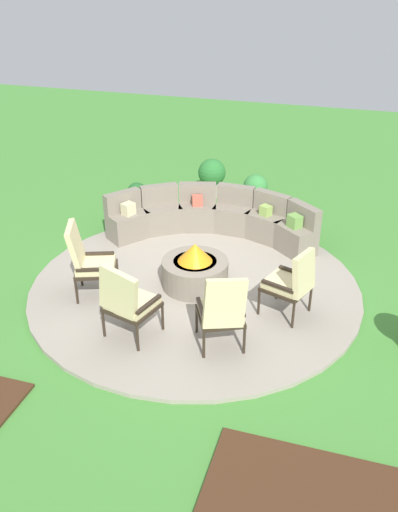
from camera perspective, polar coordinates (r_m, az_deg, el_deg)
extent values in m
plane|color=#478C38|center=(8.31, -0.41, -3.35)|extent=(24.00, 24.00, 0.00)
cylinder|color=#9E9384|center=(8.30, -0.41, -3.18)|extent=(4.91, 4.91, 0.06)
cylinder|color=gray|center=(8.18, -0.41, -1.77)|extent=(0.99, 0.99, 0.41)
cylinder|color=black|center=(8.09, -0.42, -0.68)|extent=(0.64, 0.64, 0.06)
cone|color=orange|center=(8.01, -0.42, 0.38)|extent=(0.51, 0.51, 0.28)
cube|color=gray|center=(9.23, 9.93, 1.74)|extent=(0.79, 0.77, 0.47)
cube|color=gray|center=(9.15, 10.82, 4.23)|extent=(0.60, 0.55, 0.34)
cube|color=gray|center=(9.59, 6.97, 3.04)|extent=(0.77, 0.66, 0.47)
cube|color=gray|center=(9.53, 7.58, 5.53)|extent=(0.67, 0.39, 0.34)
cube|color=gray|center=(9.82, 3.52, 3.85)|extent=(0.68, 0.48, 0.47)
cube|color=gray|center=(9.78, 3.84, 6.34)|extent=(0.66, 0.19, 0.34)
cube|color=gray|center=(9.90, -0.16, 4.13)|extent=(0.76, 0.62, 0.47)
cube|color=gray|center=(9.87, -0.15, 6.62)|extent=(0.67, 0.34, 0.34)
cube|color=gray|center=(9.84, -3.86, 3.89)|extent=(0.80, 0.75, 0.47)
cube|color=gray|center=(9.81, -4.15, 6.38)|extent=(0.63, 0.51, 0.34)
cube|color=gray|center=(9.63, -7.35, 3.14)|extent=(0.75, 0.80, 0.47)
cube|color=gray|center=(9.58, -7.94, 5.62)|extent=(0.52, 0.62, 0.34)
cube|color=#BC5B47|center=(9.72, -0.17, 5.76)|extent=(0.23, 0.22, 0.18)
cube|color=#70A34C|center=(9.05, 9.87, 3.58)|extent=(0.27, 0.27, 0.21)
cube|color=#93B756|center=(9.41, 6.92, 4.70)|extent=(0.23, 0.22, 0.17)
cube|color=beige|center=(9.45, -7.32, 4.87)|extent=(0.24, 0.26, 0.20)
cylinder|color=#2D2319|center=(8.29, -8.42, -1.78)|extent=(0.04, 0.04, 0.38)
cylinder|color=#2D2319|center=(7.87, -8.67, -3.59)|extent=(0.04, 0.04, 0.38)
cylinder|color=#2D2319|center=(8.36, -12.10, -1.87)|extent=(0.04, 0.04, 0.38)
cylinder|color=#2D2319|center=(7.95, -12.55, -3.67)|extent=(0.04, 0.04, 0.38)
cube|color=#2D2319|center=(8.00, -10.58, -1.39)|extent=(0.72, 0.70, 0.05)
cube|color=beige|center=(7.97, -10.62, -0.96)|extent=(0.67, 0.64, 0.09)
cube|color=beige|center=(7.87, -12.60, 0.87)|extent=(0.33, 0.56, 0.71)
cube|color=#2D2319|center=(8.14, -10.49, 0.25)|extent=(0.48, 0.22, 0.04)
cube|color=#2D2319|center=(7.74, -10.84, -1.39)|extent=(0.48, 0.22, 0.04)
cylinder|color=#2D2319|center=(7.55, -7.19, -5.02)|extent=(0.04, 0.04, 0.38)
cylinder|color=#2D2319|center=(7.26, -3.78, -6.35)|extent=(0.04, 0.04, 0.38)
cylinder|color=#2D2319|center=(7.23, -9.84, -6.95)|extent=(0.04, 0.04, 0.38)
cylinder|color=#2D2319|center=(6.93, -6.37, -8.45)|extent=(0.04, 0.04, 0.38)
cube|color=#2D2319|center=(7.11, -6.90, -5.25)|extent=(0.72, 0.70, 0.05)
cube|color=beige|center=(7.08, -6.93, -4.78)|extent=(0.66, 0.64, 0.09)
cube|color=beige|center=(6.78, -8.35, -3.82)|extent=(0.62, 0.27, 0.70)
cube|color=#2D2319|center=(7.19, -8.61, -3.70)|extent=(0.18, 0.48, 0.04)
cube|color=#2D2319|center=(6.90, -5.25, -5.00)|extent=(0.18, 0.48, 0.04)
cylinder|color=#2D2319|center=(7.20, -0.25, -6.63)|extent=(0.04, 0.04, 0.38)
cylinder|color=#2D2319|center=(7.28, 3.70, -6.23)|extent=(0.04, 0.04, 0.38)
cylinder|color=#2D2319|center=(6.78, 0.50, -9.19)|extent=(0.04, 0.04, 0.38)
cylinder|color=#2D2319|center=(6.87, 4.70, -8.73)|extent=(0.04, 0.04, 0.38)
cube|color=#2D2319|center=(6.90, 2.20, -6.22)|extent=(0.74, 0.75, 0.05)
cube|color=beige|center=(6.86, 2.21, -5.74)|extent=(0.68, 0.69, 0.09)
cube|color=beige|center=(6.51, 2.69, -4.94)|extent=(0.51, 0.34, 0.68)
cube|color=#2D2319|center=(6.79, 0.22, -5.49)|extent=(0.26, 0.45, 0.04)
cube|color=#2D2319|center=(6.87, 4.19, -5.09)|extent=(0.26, 0.45, 0.04)
cylinder|color=#2D2319|center=(7.58, 6.20, -4.80)|extent=(0.04, 0.04, 0.38)
cylinder|color=#2D2319|center=(7.95, 8.06, -3.20)|extent=(0.04, 0.04, 0.38)
cylinder|color=#2D2319|center=(7.38, 9.71, -6.10)|extent=(0.04, 0.04, 0.38)
cylinder|color=#2D2319|center=(7.76, 11.44, -4.39)|extent=(0.04, 0.04, 0.38)
cube|color=#2D2319|center=(7.55, 8.97, -3.23)|extent=(0.71, 0.69, 0.05)
cube|color=beige|center=(7.51, 9.01, -2.78)|extent=(0.65, 0.63, 0.09)
cube|color=beige|center=(7.30, 10.80, -1.78)|extent=(0.30, 0.53, 0.59)
cube|color=#2D2319|center=(7.30, 8.16, -3.12)|extent=(0.47, 0.21, 0.04)
cube|color=#2D2319|center=(7.66, 9.90, -1.62)|extent=(0.47, 0.21, 0.04)
cylinder|color=#A89E8E|center=(11.52, 1.32, 6.96)|extent=(0.38, 0.38, 0.29)
sphere|color=#2D7A33|center=(11.39, 1.34, 8.63)|extent=(0.56, 0.56, 0.56)
sphere|color=#DB337A|center=(11.34, 1.63, 9.05)|extent=(0.17, 0.17, 0.17)
cylinder|color=#605B56|center=(10.62, -6.34, 4.95)|extent=(0.28, 0.28, 0.33)
sphere|color=#236028|center=(10.50, -6.43, 6.54)|extent=(0.38, 0.38, 0.38)
cylinder|color=brown|center=(10.89, 5.77, 5.46)|extent=(0.37, 0.37, 0.28)
sphere|color=#3D8E42|center=(10.75, 5.86, 7.16)|extent=(0.47, 0.47, 0.47)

